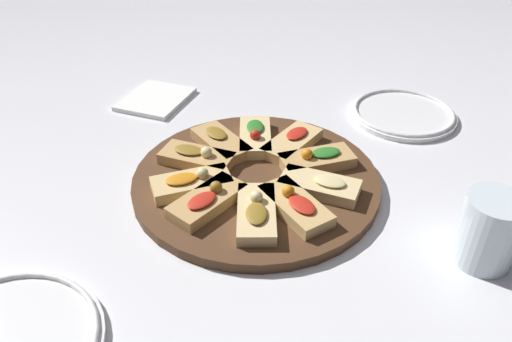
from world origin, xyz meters
TOP-DOWN VIEW (x-y plane):
  - ground_plane at (0.00, 0.00)m, footprint 3.00×3.00m
  - serving_board at (0.00, 0.00)m, footprint 0.41×0.41m
  - focaccia_slice_0 at (0.03, 0.11)m, footprint 0.09×0.14m
  - focaccia_slice_1 at (-0.04, 0.10)m, footprint 0.10×0.14m
  - focaccia_slice_2 at (-0.10, 0.05)m, footprint 0.14×0.11m
  - focaccia_slice_3 at (-0.11, -0.01)m, footprint 0.13×0.07m
  - focaccia_slice_4 at (-0.08, -0.08)m, footprint 0.13×0.13m
  - focaccia_slice_5 at (-0.02, -0.11)m, footprint 0.08×0.13m
  - focaccia_slice_6 at (0.04, -0.10)m, footprint 0.10×0.14m
  - focaccia_slice_7 at (0.10, -0.05)m, footprint 0.14×0.11m
  - focaccia_slice_8 at (0.11, 0.00)m, footprint 0.13×0.06m
  - focaccia_slice_9 at (0.08, 0.08)m, footprint 0.13×0.13m
  - plate_left at (-0.38, 0.06)m, footprint 0.22×0.22m
  - water_glass at (-0.09, 0.35)m, footprint 0.08×0.08m
  - napkin_stack at (-0.08, -0.37)m, footprint 0.19×0.17m

SIDE VIEW (x-z plane):
  - ground_plane at x=0.00m, z-range 0.00..0.00m
  - napkin_stack at x=-0.08m, z-range 0.00..0.01m
  - plate_left at x=-0.38m, z-range 0.00..0.02m
  - serving_board at x=0.00m, z-range 0.00..0.02m
  - focaccia_slice_1 at x=-0.04m, z-range 0.02..0.04m
  - focaccia_slice_3 at x=-0.11m, z-range 0.02..0.04m
  - focaccia_slice_5 at x=-0.02m, z-range 0.02..0.04m
  - focaccia_slice_0 at x=0.03m, z-range 0.01..0.05m
  - focaccia_slice_2 at x=-0.10m, z-range 0.01..0.05m
  - focaccia_slice_4 at x=-0.08m, z-range 0.01..0.05m
  - focaccia_slice_6 at x=0.04m, z-range 0.01..0.05m
  - focaccia_slice_7 at x=0.10m, z-range 0.01..0.05m
  - focaccia_slice_8 at x=0.11m, z-range 0.01..0.05m
  - focaccia_slice_9 at x=0.08m, z-range 0.01..0.05m
  - water_glass at x=-0.09m, z-range 0.00..0.10m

